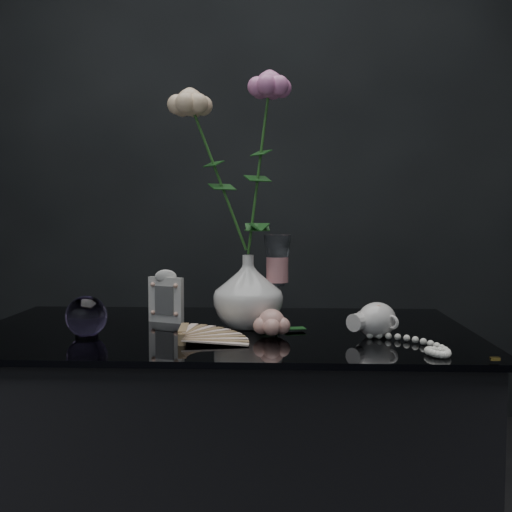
# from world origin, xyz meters

# --- Properties ---
(table) EXTENTS (1.05, 0.58, 0.76)m
(table) POSITION_xyz_m (0.00, 0.05, 0.38)
(table) COLOR black
(table) RESTS_ON ground
(vase) EXTENTS (0.18, 0.18, 0.16)m
(vase) POSITION_xyz_m (0.05, 0.07, 0.84)
(vase) COLOR silver
(vase) RESTS_ON table
(wine_glass) EXTENTS (0.08, 0.08, 0.20)m
(wine_glass) POSITION_xyz_m (0.12, 0.10, 0.86)
(wine_glass) COLOR white
(wine_glass) RESTS_ON table
(picture_frame) EXTENTS (0.11, 0.10, 0.12)m
(picture_frame) POSITION_xyz_m (-0.14, 0.12, 0.82)
(picture_frame) COLOR silver
(picture_frame) RESTS_ON table
(paperweight) EXTENTS (0.09, 0.09, 0.08)m
(paperweight) POSITION_xyz_m (-0.26, -0.04, 0.80)
(paperweight) COLOR #8C72B9
(paperweight) RESTS_ON table
(paper_fan) EXTENTS (0.31, 0.28, 0.03)m
(paper_fan) POSITION_xyz_m (-0.06, -0.11, 0.78)
(paper_fan) COLOR #F3E8C2
(paper_fan) RESTS_ON table
(loose_rose) EXTENTS (0.16, 0.19, 0.06)m
(loose_rose) POSITION_xyz_m (0.11, -0.03, 0.79)
(loose_rose) COLOR #D7998B
(loose_rose) RESTS_ON table
(pearl_jar) EXTENTS (0.35, 0.35, 0.07)m
(pearl_jar) POSITION_xyz_m (0.32, -0.02, 0.80)
(pearl_jar) COLOR silver
(pearl_jar) RESTS_ON table
(roses) EXTENTS (0.25, 0.11, 0.44)m
(roses) POSITION_xyz_m (0.03, 0.07, 1.13)
(roses) COLOR beige
(roses) RESTS_ON vase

